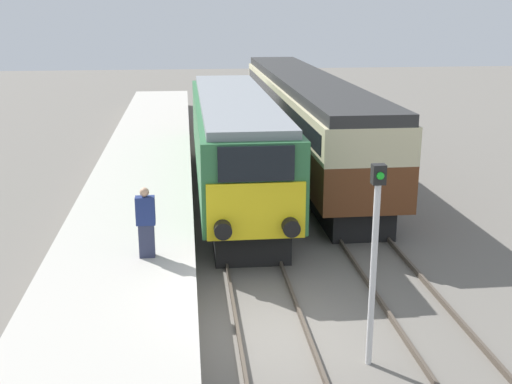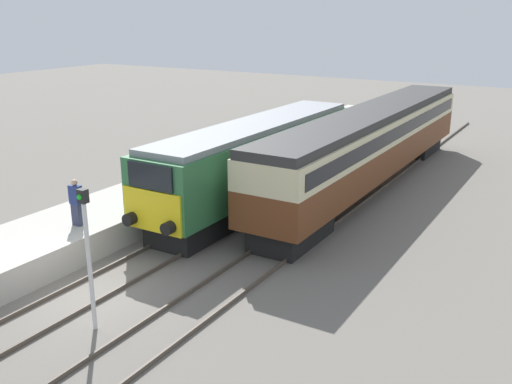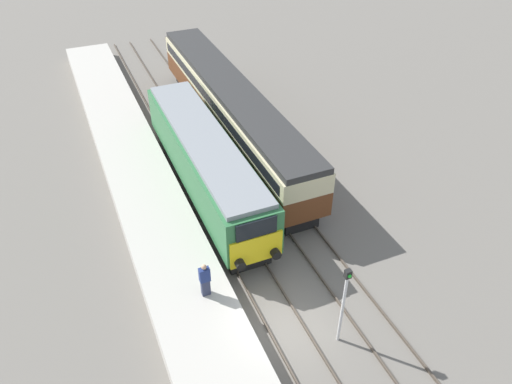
{
  "view_description": "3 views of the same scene",
  "coord_description": "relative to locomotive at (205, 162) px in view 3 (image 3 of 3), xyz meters",
  "views": [
    {
      "loc": [
        -1.65,
        -12.02,
        6.64
      ],
      "look_at": [
        0.0,
        3.13,
        2.22
      ],
      "focal_mm": 45.0,
      "sensor_mm": 36.0,
      "label": 1
    },
    {
      "loc": [
        12.45,
        -10.76,
        8.17
      ],
      "look_at": [
        1.7,
        7.13,
        1.6
      ],
      "focal_mm": 40.0,
      "sensor_mm": 36.0,
      "label": 2
    },
    {
      "loc": [
        -6.24,
        -11.56,
        16.91
      ],
      "look_at": [
        1.7,
        7.13,
        1.6
      ],
      "focal_mm": 35.0,
      "sensor_mm": 36.0,
      "label": 3
    }
  ],
  "objects": [
    {
      "name": "rails_near_track",
      "position": [
        0.0,
        -5.1,
        -2.0
      ],
      "size": [
        1.51,
        60.0,
        0.14
      ],
      "color": "#4C4238",
      "rests_on": "ground_plane"
    },
    {
      "name": "rails_far_track",
      "position": [
        3.4,
        -5.1,
        -2.0
      ],
      "size": [
        1.5,
        60.0,
        0.14
      ],
      "color": "#4C4238",
      "rests_on": "ground_plane"
    },
    {
      "name": "signal_post",
      "position": [
        1.7,
        -11.44,
        0.28
      ],
      "size": [
        0.24,
        0.28,
        3.96
      ],
      "color": "silver",
      "rests_on": "ground_plane"
    },
    {
      "name": "ground_plane",
      "position": [
        0.0,
        -10.1,
        -2.07
      ],
      "size": [
        120.0,
        120.0,
        0.0
      ],
      "primitive_type": "plane",
      "color": "slate"
    },
    {
      "name": "platform_left",
      "position": [
        -3.3,
        -2.1,
        -1.57
      ],
      "size": [
        3.5,
        50.0,
        1.01
      ],
      "color": "#B7B2A8",
      "rests_on": "ground_plane"
    },
    {
      "name": "locomotive",
      "position": [
        0.0,
        0.0,
        0.0
      ],
      "size": [
        2.7,
        14.45,
        3.68
      ],
      "color": "black",
      "rests_on": "ground_plane"
    },
    {
      "name": "passenger_carriage",
      "position": [
        3.4,
        5.07,
        0.27
      ],
      "size": [
        2.75,
        20.97,
        3.82
      ],
      "color": "black",
      "rests_on": "ground_plane"
    },
    {
      "name": "person_on_platform",
      "position": [
        -2.66,
        -7.92,
        -0.23
      ],
      "size": [
        0.44,
        0.26,
        1.68
      ],
      "color": "#2D334C",
      "rests_on": "platform_left"
    }
  ]
}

